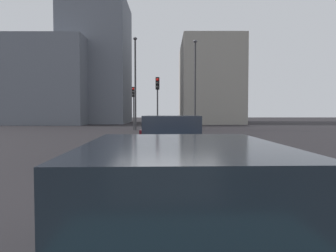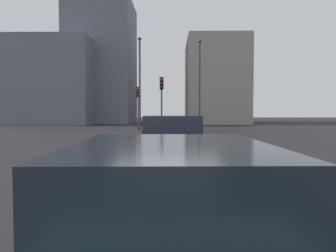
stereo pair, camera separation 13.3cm
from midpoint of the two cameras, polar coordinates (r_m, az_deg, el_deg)
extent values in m
cube|color=black|center=(7.67, -0.71, -11.04)|extent=(160.00, 160.00, 0.20)
cube|color=#510F16|center=(15.89, -1.26, -1.46)|extent=(4.17, 1.88, 0.64)
cube|color=#1E232B|center=(15.66, -1.31, 0.73)|extent=(1.90, 1.59, 0.59)
cylinder|color=black|center=(17.15, 1.86, -2.03)|extent=(0.65, 0.24, 0.64)
cylinder|color=black|center=(17.25, -3.88, -2.01)|extent=(0.65, 0.24, 0.64)
cylinder|color=black|center=(14.62, 1.82, -2.84)|extent=(0.65, 0.24, 0.64)
cylinder|color=black|center=(14.73, -4.91, -2.80)|extent=(0.65, 0.24, 0.64)
cube|color=maroon|center=(13.80, 0.81, -1.61)|extent=(0.04, 0.20, 0.11)
cube|color=maroon|center=(13.88, -4.33, -1.59)|extent=(0.04, 0.20, 0.11)
cube|color=#141E4C|center=(10.03, 0.33, -3.73)|extent=(4.07, 1.96, 0.68)
cube|color=#1E232B|center=(9.78, 0.32, -0.03)|extent=(1.85, 1.68, 0.63)
cylinder|color=black|center=(11.33, 5.16, -4.44)|extent=(0.64, 0.23, 0.64)
cylinder|color=black|center=(11.35, -4.30, -4.42)|extent=(0.64, 0.23, 0.64)
cylinder|color=black|center=(8.86, 6.29, -6.42)|extent=(0.64, 0.23, 0.64)
cylinder|color=black|center=(8.89, -5.84, -6.39)|extent=(0.64, 0.23, 0.64)
cube|color=red|center=(8.02, 4.94, -4.47)|extent=(0.03, 0.20, 0.11)
cube|color=red|center=(8.04, -4.68, -4.44)|extent=(0.03, 0.20, 0.11)
cube|color=#19606B|center=(3.08, 0.78, -19.16)|extent=(4.85, 1.92, 0.61)
cube|color=#1E232B|center=(2.68, 1.04, -9.21)|extent=(2.21, 1.62, 0.57)
cylinder|color=black|center=(4.67, 11.13, -14.73)|extent=(0.65, 0.24, 0.64)
cylinder|color=black|center=(4.62, -11.56, -14.94)|extent=(0.65, 0.24, 0.64)
cylinder|color=#2D2D30|center=(29.74, -6.10, 2.17)|extent=(0.11, 0.11, 2.97)
cube|color=black|center=(29.73, -6.13, 5.90)|extent=(0.20, 0.28, 0.90)
sphere|color=red|center=(29.64, -6.15, 6.44)|extent=(0.20, 0.20, 0.20)
sphere|color=black|center=(29.62, -6.15, 5.92)|extent=(0.20, 0.20, 0.20)
sphere|color=black|center=(29.61, -6.14, 5.39)|extent=(0.20, 0.20, 0.20)
cylinder|color=#2D2D30|center=(24.21, -2.00, 2.46)|extent=(0.11, 0.11, 3.28)
cube|color=black|center=(24.24, -2.00, 7.41)|extent=(0.22, 0.30, 0.90)
sphere|color=red|center=(24.15, -1.98, 8.07)|extent=(0.20, 0.20, 0.20)
sphere|color=black|center=(24.13, -1.98, 7.43)|extent=(0.20, 0.20, 0.20)
sphere|color=black|center=(24.10, -1.98, 6.79)|extent=(0.20, 0.20, 0.20)
cylinder|color=#2D2D30|center=(28.88, 4.58, 6.79)|extent=(0.16, 0.16, 7.63)
ellipsoid|color=#4C4C51|center=(29.43, 4.61, 14.45)|extent=(0.56, 0.36, 0.24)
cylinder|color=#2D2D30|center=(29.05, -5.83, 7.01)|extent=(0.16, 0.16, 7.88)
ellipsoid|color=#4C4C51|center=(29.64, -5.87, 14.86)|extent=(0.56, 0.36, 0.24)
cube|color=gray|center=(48.71, 6.91, 7.34)|extent=(15.52, 7.93, 11.47)
cube|color=slate|center=(48.82, -12.25, 10.64)|extent=(10.73, 8.72, 17.13)
cube|color=slate|center=(45.75, -20.87, 7.11)|extent=(9.22, 11.85, 10.85)
camera|label=1|loc=(0.07, -90.51, -0.02)|focal=35.11mm
camera|label=2|loc=(0.07, 89.49, 0.02)|focal=35.11mm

